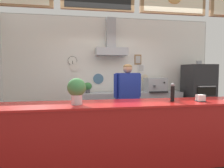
% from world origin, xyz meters
% --- Properties ---
extents(ground_plane, '(6.89, 6.89, 0.00)m').
position_xyz_m(ground_plane, '(0.00, 0.00, 0.00)').
color(ground_plane, '#514C47').
extents(back_wall_assembly, '(5.74, 2.61, 2.94)m').
position_xyz_m(back_wall_assembly, '(-0.00, 2.07, 1.56)').
color(back_wall_assembly, '#9E9E99').
rests_on(back_wall_assembly, ground_plane).
extents(service_counter, '(4.42, 0.72, 1.02)m').
position_xyz_m(service_counter, '(0.00, -0.53, 0.51)').
color(service_counter, '#B21916').
rests_on(service_counter, ground_plane).
extents(back_prep_counter, '(2.77, 0.52, 0.91)m').
position_xyz_m(back_prep_counter, '(0.47, 1.81, 0.45)').
color(back_prep_counter, '#A3A5AD').
rests_on(back_prep_counter, ground_plane).
extents(pizza_oven, '(0.69, 0.73, 1.75)m').
position_xyz_m(pizza_oven, '(2.30, 1.59, 0.83)').
color(pizza_oven, '#232326').
rests_on(pizza_oven, ground_plane).
extents(shop_worker, '(0.61, 0.31, 1.62)m').
position_xyz_m(shop_worker, '(0.10, 0.69, 0.87)').
color(shop_worker, '#232328').
rests_on(shop_worker, ground_plane).
extents(espresso_machine, '(0.54, 0.50, 0.38)m').
position_xyz_m(espresso_machine, '(1.15, 1.79, 1.10)').
color(espresso_machine, '#A3A5AD').
rests_on(espresso_machine, back_prep_counter).
extents(potted_basil, '(0.15, 0.15, 0.21)m').
position_xyz_m(potted_basil, '(0.49, 1.79, 1.03)').
color(potted_basil, beige).
rests_on(potted_basil, back_prep_counter).
extents(potted_rosemary, '(0.17, 0.17, 0.23)m').
position_xyz_m(potted_rosemary, '(0.20, 1.84, 1.05)').
color(potted_rosemary, beige).
rests_on(potted_rosemary, back_prep_counter).
extents(potted_oregano, '(0.22, 0.22, 0.27)m').
position_xyz_m(potted_oregano, '(-0.67, 1.85, 1.07)').
color(potted_oregano, '#4C4C51').
rests_on(potted_oregano, back_prep_counter).
extents(basil_vase, '(0.26, 0.26, 0.36)m').
position_xyz_m(basil_vase, '(-0.94, -0.58, 1.22)').
color(basil_vase, silver).
rests_on(basil_vase, service_counter).
extents(pepper_grinder, '(0.06, 0.06, 0.28)m').
position_xyz_m(pepper_grinder, '(0.48, -0.56, 1.16)').
color(pepper_grinder, black).
rests_on(pepper_grinder, service_counter).
extents(napkin_holder, '(0.13, 0.12, 0.12)m').
position_xyz_m(napkin_holder, '(0.90, -0.63, 1.07)').
color(napkin_holder, '#262628').
rests_on(napkin_holder, service_counter).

